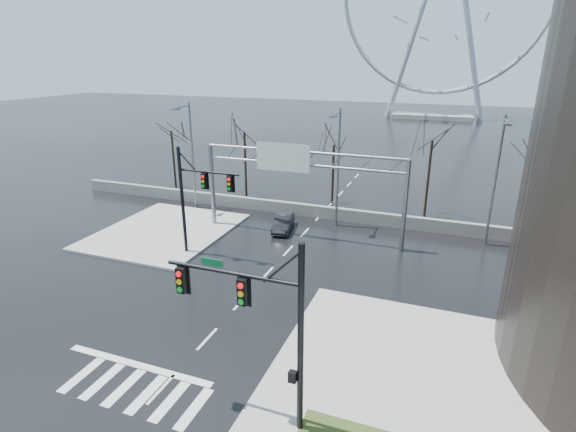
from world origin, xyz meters
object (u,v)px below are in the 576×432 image
at_px(signal_mast_near, 266,317).
at_px(signal_mast_far, 195,193).
at_px(sign_gantry, 297,175).
at_px(car, 283,223).

distance_m(signal_mast_near, signal_mast_far, 17.03).
bearing_deg(signal_mast_near, sign_gantry, 106.19).
distance_m(signal_mast_far, car, 9.00).
xyz_separation_m(signal_mast_near, sign_gantry, (-5.52, 19.00, 0.31)).
distance_m(signal_mast_near, sign_gantry, 19.79).
xyz_separation_m(signal_mast_far, car, (3.97, 6.91, -4.18)).
bearing_deg(car, signal_mast_far, -131.04).
relative_size(signal_mast_near, signal_mast_far, 1.00).
height_order(signal_mast_near, signal_mast_far, same).
bearing_deg(sign_gantry, signal_mast_far, -132.47).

